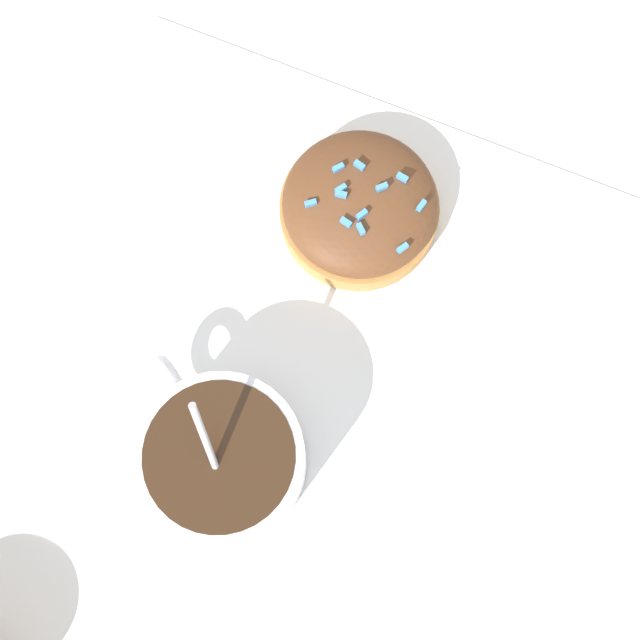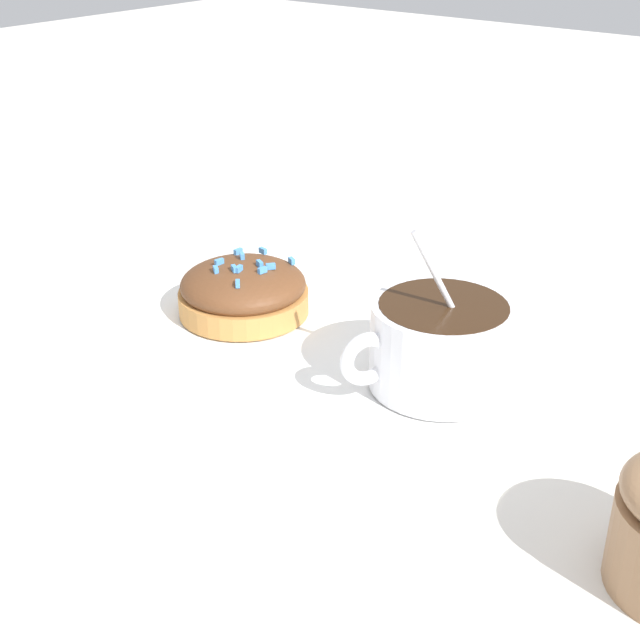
% 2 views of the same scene
% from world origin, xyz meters
% --- Properties ---
extents(ground_plane, '(3.00, 3.00, 0.00)m').
position_xyz_m(ground_plane, '(0.00, 0.00, 0.00)').
color(ground_plane, silver).
extents(paper_napkin, '(0.36, 0.37, 0.00)m').
position_xyz_m(paper_napkin, '(0.00, 0.00, 0.00)').
color(paper_napkin, white).
rests_on(paper_napkin, ground_plane).
extents(coffee_cup, '(0.09, 0.11, 0.11)m').
position_xyz_m(coffee_cup, '(0.09, -0.00, 0.03)').
color(coffee_cup, white).
rests_on(coffee_cup, paper_napkin).
extents(frosted_pastry, '(0.10, 0.10, 0.04)m').
position_xyz_m(frosted_pastry, '(-0.09, 0.00, 0.02)').
color(frosted_pastry, '#C18442').
rests_on(frosted_pastry, paper_napkin).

